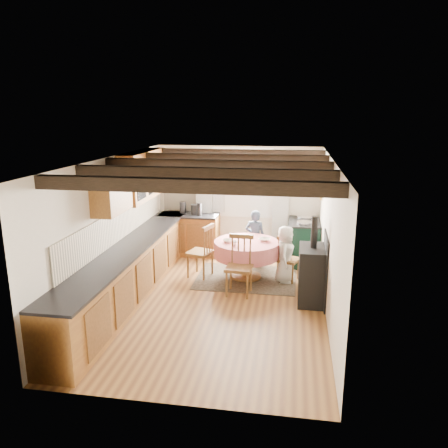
% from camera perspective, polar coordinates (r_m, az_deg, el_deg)
% --- Properties ---
extents(floor, '(3.60, 5.50, 0.00)m').
position_cam_1_polar(floor, '(7.58, -0.98, -9.96)').
color(floor, olive).
rests_on(floor, ground).
extents(ceiling, '(3.60, 5.50, 0.00)m').
position_cam_1_polar(ceiling, '(6.94, -1.06, 8.40)').
color(ceiling, white).
rests_on(ceiling, ground).
extents(wall_back, '(3.60, 0.00, 2.40)m').
position_cam_1_polar(wall_back, '(9.81, 1.82, 3.08)').
color(wall_back, silver).
rests_on(wall_back, ground).
extents(wall_front, '(3.60, 0.00, 2.40)m').
position_cam_1_polar(wall_front, '(4.64, -7.12, -10.22)').
color(wall_front, silver).
rests_on(wall_front, ground).
extents(wall_left, '(0.00, 5.50, 2.40)m').
position_cam_1_polar(wall_left, '(7.68, -14.36, -0.57)').
color(wall_left, silver).
rests_on(wall_left, ground).
extents(wall_right, '(0.00, 5.50, 2.40)m').
position_cam_1_polar(wall_right, '(7.08, 13.47, -1.78)').
color(wall_right, silver).
rests_on(wall_right, ground).
extents(beam_a, '(3.60, 0.16, 0.16)m').
position_cam_1_polar(beam_a, '(5.01, -5.13, 4.99)').
color(beam_a, black).
rests_on(beam_a, ceiling).
extents(beam_b, '(3.60, 0.16, 0.16)m').
position_cam_1_polar(beam_b, '(5.98, -2.77, 6.55)').
color(beam_b, black).
rests_on(beam_b, ceiling).
extents(beam_c, '(3.60, 0.16, 0.16)m').
position_cam_1_polar(beam_c, '(6.95, -1.06, 7.66)').
color(beam_c, black).
rests_on(beam_c, ceiling).
extents(beam_d, '(3.60, 0.16, 0.16)m').
position_cam_1_polar(beam_d, '(7.93, 0.23, 8.50)').
color(beam_d, black).
rests_on(beam_d, ceiling).
extents(beam_e, '(3.60, 0.16, 0.16)m').
position_cam_1_polar(beam_e, '(8.91, 1.25, 9.15)').
color(beam_e, black).
rests_on(beam_e, ceiling).
extents(splash_left, '(0.02, 4.50, 0.55)m').
position_cam_1_polar(splash_left, '(7.94, -13.38, -0.03)').
color(splash_left, beige).
rests_on(splash_left, wall_left).
extents(splash_back, '(1.40, 0.02, 0.55)m').
position_cam_1_polar(splash_back, '(9.97, -3.91, 3.23)').
color(splash_back, beige).
rests_on(splash_back, wall_back).
extents(base_cabinet_left, '(0.60, 5.30, 0.88)m').
position_cam_1_polar(base_cabinet_left, '(7.80, -11.97, -6.07)').
color(base_cabinet_left, '#996525').
rests_on(base_cabinet_left, floor).
extents(base_cabinet_back, '(1.30, 0.60, 0.88)m').
position_cam_1_polar(base_cabinet_back, '(9.89, -4.49, -1.39)').
color(base_cabinet_back, '#996525').
rests_on(base_cabinet_back, floor).
extents(worktop_left, '(0.64, 5.30, 0.04)m').
position_cam_1_polar(worktop_left, '(7.64, -12.01, -2.85)').
color(worktop_left, black).
rests_on(worktop_left, base_cabinet_left).
extents(worktop_back, '(1.30, 0.64, 0.04)m').
position_cam_1_polar(worktop_back, '(9.76, -4.57, 1.17)').
color(worktop_back, black).
rests_on(worktop_back, base_cabinet_back).
extents(wall_cabinet_glass, '(0.34, 1.80, 0.90)m').
position_cam_1_polar(wall_cabinet_glass, '(8.57, -10.45, 6.28)').
color(wall_cabinet_glass, '#996525').
rests_on(wall_cabinet_glass, wall_left).
extents(wall_cabinet_solid, '(0.34, 0.90, 0.70)m').
position_cam_1_polar(wall_cabinet_solid, '(7.20, -14.39, 4.15)').
color(wall_cabinet_solid, '#996525').
rests_on(wall_cabinet_solid, wall_left).
extents(window_frame, '(1.34, 0.03, 1.54)m').
position_cam_1_polar(window_frame, '(9.71, 2.41, 5.36)').
color(window_frame, white).
rests_on(window_frame, wall_back).
extents(window_pane, '(1.20, 0.01, 1.40)m').
position_cam_1_polar(window_pane, '(9.72, 2.42, 5.36)').
color(window_pane, white).
rests_on(window_pane, wall_back).
extents(curtain_left, '(0.35, 0.10, 2.10)m').
position_cam_1_polar(curtain_left, '(9.86, -2.59, 2.53)').
color(curtain_left, silver).
rests_on(curtain_left, wall_back).
extents(curtain_right, '(0.35, 0.10, 2.10)m').
position_cam_1_polar(curtain_right, '(9.66, 7.34, 2.18)').
color(curtain_right, silver).
rests_on(curtain_right, wall_back).
extents(curtain_rod, '(2.00, 0.03, 0.03)m').
position_cam_1_polar(curtain_rod, '(9.55, 2.39, 8.84)').
color(curtain_rod, black).
rests_on(curtain_rod, wall_back).
extents(wall_picture, '(0.04, 0.50, 0.60)m').
position_cam_1_polar(wall_picture, '(9.22, 12.50, 5.17)').
color(wall_picture, gold).
rests_on(wall_picture, wall_right).
extents(wall_plate, '(0.30, 0.02, 0.30)m').
position_cam_1_polar(wall_plate, '(9.62, 8.06, 5.74)').
color(wall_plate, silver).
rests_on(wall_plate, wall_back).
extents(rug, '(1.89, 1.47, 0.01)m').
position_cam_1_polar(rug, '(8.55, 2.88, -7.00)').
color(rug, black).
rests_on(rug, floor).
extents(dining_table, '(1.23, 1.23, 0.74)m').
position_cam_1_polar(dining_table, '(8.43, 2.91, -4.69)').
color(dining_table, '#D26977').
rests_on(dining_table, floor).
extents(chair_near, '(0.49, 0.51, 1.05)m').
position_cam_1_polar(chair_near, '(7.66, 1.96, -5.45)').
color(chair_near, brown).
rests_on(chair_near, floor).
extents(chair_left, '(0.57, 0.56, 1.05)m').
position_cam_1_polar(chair_left, '(8.50, -3.13, -3.45)').
color(chair_left, brown).
rests_on(chair_left, floor).
extents(chair_right, '(0.51, 0.50, 0.90)m').
position_cam_1_polar(chair_right, '(8.38, 8.38, -4.37)').
color(chair_right, brown).
rests_on(chair_right, floor).
extents(aga_range, '(0.65, 1.01, 0.93)m').
position_cam_1_polar(aga_range, '(9.40, 10.29, -2.28)').
color(aga_range, black).
rests_on(aga_range, floor).
extents(cast_iron_stove, '(0.44, 0.74, 1.48)m').
position_cam_1_polar(cast_iron_stove, '(7.44, 11.44, -4.58)').
color(cast_iron_stove, black).
rests_on(cast_iron_stove, floor).
extents(child_far, '(0.47, 0.36, 1.17)m').
position_cam_1_polar(child_far, '(9.12, 4.05, -1.79)').
color(child_far, '#2F3F54').
rests_on(child_far, floor).
extents(child_right, '(0.39, 0.56, 1.09)m').
position_cam_1_polar(child_right, '(8.27, 7.92, -3.93)').
color(child_right, silver).
rests_on(child_right, floor).
extents(bowl_a, '(0.28, 0.28, 0.05)m').
position_cam_1_polar(bowl_a, '(8.36, 5.29, -2.03)').
color(bowl_a, silver).
rests_on(bowl_a, dining_table).
extents(bowl_b, '(0.23, 0.23, 0.06)m').
position_cam_1_polar(bowl_b, '(8.24, 0.48, -2.20)').
color(bowl_b, silver).
rests_on(bowl_b, dining_table).
extents(cup, '(0.13, 0.13, 0.08)m').
position_cam_1_polar(cup, '(8.06, 1.38, -2.49)').
color(cup, silver).
rests_on(cup, dining_table).
extents(canister_tall, '(0.15, 0.15, 0.25)m').
position_cam_1_polar(canister_tall, '(9.85, -5.36, 2.16)').
color(canister_tall, '#262628').
rests_on(canister_tall, worktop_back).
extents(canister_wide, '(0.19, 0.19, 0.22)m').
position_cam_1_polar(canister_wide, '(9.73, -3.74, 1.93)').
color(canister_wide, '#262628').
rests_on(canister_wide, worktop_back).
extents(canister_slim, '(0.10, 0.10, 0.27)m').
position_cam_1_polar(canister_slim, '(9.57, -3.22, 1.90)').
color(canister_slim, '#262628').
rests_on(canister_slim, worktop_back).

